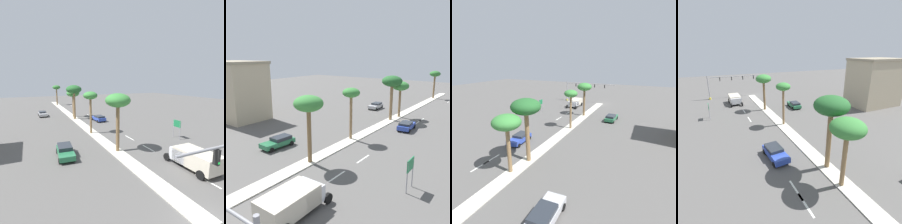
# 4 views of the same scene
# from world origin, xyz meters

# --- Properties ---
(ground_plane) EXTENTS (160.00, 160.00, 0.00)m
(ground_plane) POSITION_xyz_m (0.00, 29.56, 0.00)
(ground_plane) COLOR #565451
(median_curb) EXTENTS (1.80, 76.02, 0.12)m
(median_curb) POSITION_xyz_m (0.00, 38.01, 0.06)
(median_curb) COLOR beige
(median_curb) RESTS_ON ground
(lane_stripe_mid) EXTENTS (0.20, 2.80, 0.01)m
(lane_stripe_mid) POSITION_xyz_m (4.63, 4.00, 0.01)
(lane_stripe_mid) COLOR silver
(lane_stripe_mid) RESTS_ON ground
(lane_stripe_leading) EXTENTS (0.20, 2.80, 0.01)m
(lane_stripe_leading) POSITION_xyz_m (4.63, 13.26, 0.01)
(lane_stripe_leading) COLOR silver
(lane_stripe_leading) RESTS_ON ground
(lane_stripe_center) EXTENTS (0.20, 2.80, 0.01)m
(lane_stripe_center) POSITION_xyz_m (4.63, 18.48, 0.01)
(lane_stripe_center) COLOR silver
(lane_stripe_center) RESTS_ON ground
(lane_stripe_right) EXTENTS (0.20, 2.80, 0.01)m
(lane_stripe_right) POSITION_xyz_m (4.63, 31.83, 0.01)
(lane_stripe_right) COLOR silver
(lane_stripe_right) RESTS_ON ground
(lane_stripe_far) EXTENTS (0.20, 2.80, 0.01)m
(lane_stripe_far) POSITION_xyz_m (4.63, 38.47, 0.01)
(lane_stripe_far) COLOR silver
(lane_stripe_far) RESTS_ON ground
(lane_stripe_front) EXTENTS (0.20, 2.80, 0.01)m
(lane_stripe_front) POSITION_xyz_m (4.63, 40.32, 0.01)
(lane_stripe_front) COLOR silver
(lane_stripe_front) RESTS_ON ground
(lane_stripe_rear) EXTENTS (0.20, 2.80, 0.01)m
(lane_stripe_rear) POSITION_xyz_m (4.63, 62.84, 0.01)
(lane_stripe_rear) COLOR silver
(lane_stripe_rear) RESTS_ON ground
(directional_road_sign) EXTENTS (0.10, 1.57, 3.04)m
(directional_road_sign) POSITION_xyz_m (11.41, 15.03, 2.19)
(directional_road_sign) COLOR gray
(directional_road_sign) RESTS_ON ground
(palm_tree_right) EXTENTS (3.27, 3.27, 7.63)m
(palm_tree_right) POSITION_xyz_m (0.23, 14.09, 6.60)
(palm_tree_right) COLOR brown
(palm_tree_right) RESTS_ON median_curb
(palm_tree_front) EXTENTS (2.47, 2.47, 7.37)m
(palm_tree_front) POSITION_xyz_m (-0.36, 23.48, 6.44)
(palm_tree_front) COLOR olive
(palm_tree_front) RESTS_ON median_curb
(palm_tree_far) EXTENTS (3.66, 3.66, 8.17)m
(palm_tree_far) POSITION_xyz_m (-0.11, 36.74, 7.03)
(palm_tree_far) COLOR olive
(palm_tree_far) RESTS_ON median_curb
(palm_tree_outboard) EXTENTS (3.23, 3.23, 6.91)m
(palm_tree_outboard) POSITION_xyz_m (0.33, 39.74, 5.96)
(palm_tree_outboard) COLOR olive
(palm_tree_outboard) RESTS_ON median_curb
(palm_tree_near) EXTENTS (2.85, 2.85, 7.50)m
(palm_tree_near) POSITION_xyz_m (-0.08, 65.31, 6.50)
(palm_tree_near) COLOR brown
(palm_tree_near) RESTS_ON median_curb
(sedan_green_center) EXTENTS (2.20, 4.67, 1.38)m
(sedan_green_center) POSITION_xyz_m (-6.42, 15.28, 0.74)
(sedan_green_center) COLOR #287047
(sedan_green_center) RESTS_ON ground
(sedan_blue_near) EXTENTS (2.26, 4.46, 1.34)m
(sedan_blue_near) POSITION_xyz_m (4.53, 32.57, 0.74)
(sedan_blue_near) COLOR #2D47AD
(sedan_blue_near) RESTS_ON ground
(sedan_silver_right) EXTENTS (2.13, 4.38, 1.33)m
(sedan_silver_right) POSITION_xyz_m (-6.89, 44.03, 0.73)
(sedan_silver_right) COLOR #B2B2B7
(sedan_silver_right) RESTS_ON ground
(box_truck) EXTENTS (2.76, 5.92, 2.08)m
(box_truck) POSITION_xyz_m (5.48, 6.50, 1.20)
(box_truck) COLOR silver
(box_truck) RESTS_ON ground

